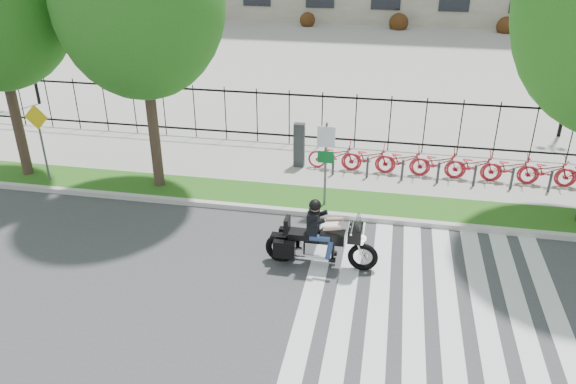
# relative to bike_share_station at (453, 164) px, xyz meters

# --- Properties ---
(ground) EXTENTS (120.00, 120.00, 0.00)m
(ground) POSITION_rel_bike_share_station_xyz_m (-5.69, -7.20, -0.62)
(ground) COLOR #3C3C3F
(ground) RESTS_ON ground
(curb) EXTENTS (60.00, 0.20, 0.15)m
(curb) POSITION_rel_bike_share_station_xyz_m (-5.69, -3.10, -0.55)
(curb) COLOR #BCB8B1
(curb) RESTS_ON ground
(grass_verge) EXTENTS (60.00, 1.50, 0.15)m
(grass_verge) POSITION_rel_bike_share_station_xyz_m (-5.69, -2.25, -0.55)
(grass_verge) COLOR #1C5214
(grass_verge) RESTS_ON ground
(sidewalk) EXTENTS (60.00, 3.50, 0.15)m
(sidewalk) POSITION_rel_bike_share_station_xyz_m (-5.69, 0.25, -0.55)
(sidewalk) COLOR #A1A097
(sidewalk) RESTS_ON ground
(plaza) EXTENTS (80.00, 34.00, 0.10)m
(plaza) POSITION_rel_bike_share_station_xyz_m (-5.69, 17.80, -0.57)
(plaza) COLOR #A1A097
(plaza) RESTS_ON ground
(crosswalk_stripes) EXTENTS (5.70, 8.00, 0.01)m
(crosswalk_stripes) POSITION_rel_bike_share_station_xyz_m (-0.86, -7.20, -0.61)
(crosswalk_stripes) COLOR silver
(crosswalk_stripes) RESTS_ON ground
(iron_fence) EXTENTS (30.00, 0.06, 2.00)m
(iron_fence) POSITION_rel_bike_share_station_xyz_m (-5.69, 2.00, 0.53)
(iron_fence) COLOR black
(iron_fence) RESTS_ON sidewalk
(lamp_post_left) EXTENTS (1.06, 0.70, 4.25)m
(lamp_post_left) POSITION_rel_bike_share_station_xyz_m (-17.69, 4.80, 2.59)
(lamp_post_left) COLOR black
(lamp_post_left) RESTS_ON ground
(street_tree_1) EXTENTS (4.68, 4.68, 8.19)m
(street_tree_1) POSITION_rel_bike_share_station_xyz_m (-9.01, -2.25, 5.01)
(street_tree_1) COLOR #31231B
(street_tree_1) RESTS_ON grass_verge
(bike_share_station) EXTENTS (9.96, 0.85, 1.50)m
(bike_share_station) POSITION_rel_bike_share_station_xyz_m (0.00, 0.00, 0.00)
(bike_share_station) COLOR #2D2D33
(bike_share_station) RESTS_ON sidewalk
(sign_pole_regulatory) EXTENTS (0.50, 0.09, 2.50)m
(sign_pole_regulatory) POSITION_rel_bike_share_station_xyz_m (-3.77, -2.62, 1.12)
(sign_pole_regulatory) COLOR #59595B
(sign_pole_regulatory) RESTS_ON grass_verge
(sign_pole_warning) EXTENTS (0.78, 0.09, 2.49)m
(sign_pole_warning) POSITION_rel_bike_share_station_xyz_m (-12.58, -2.62, 1.12)
(sign_pole_warning) COLOR #59595B
(sign_pole_warning) RESTS_ON grass_verge
(motorcycle_rider) EXTENTS (2.77, 0.82, 2.14)m
(motorcycle_rider) POSITION_rel_bike_share_station_xyz_m (-3.48, -5.54, 0.09)
(motorcycle_rider) COLOR black
(motorcycle_rider) RESTS_ON ground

